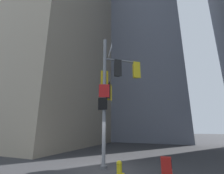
{
  "coord_description": "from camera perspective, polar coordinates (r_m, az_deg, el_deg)",
  "views": [
    {
      "loc": [
        3.91,
        -8.47,
        2.17
      ],
      "look_at": [
        0.28,
        0.57,
        4.74
      ],
      "focal_mm": 24.87,
      "sensor_mm": 36.0,
      "label": 1
    }
  ],
  "objects": [
    {
      "name": "building_tower_left",
      "position": [
        30.21,
        -21.44,
        19.48
      ],
      "size": [
        17.16,
        17.16,
        37.36
      ],
      "primitive_type": "cube",
      "color": "tan",
      "rests_on": "ground"
    },
    {
      "name": "newspaper_box",
      "position": [
        8.16,
        19.47,
        -26.2
      ],
      "size": [
        0.45,
        0.36,
        0.9
      ],
      "color": "red",
      "rests_on": "ground"
    },
    {
      "name": "building_mid_block",
      "position": [
        40.15,
        9.69,
        21.74
      ],
      "size": [
        16.19,
        16.19,
        51.85
      ],
      "primitive_type": "cube",
      "color": "slate",
      "rests_on": "ground"
    },
    {
      "name": "ground",
      "position": [
        9.58,
        -3.19,
        -27.87
      ],
      "size": [
        120.0,
        120.0,
        0.0
      ],
      "primitive_type": "plane",
      "color": "#38383A"
    },
    {
      "name": "fire_hydrant",
      "position": [
        7.16,
        2.74,
        -28.63
      ],
      "size": [
        0.33,
        0.23,
        0.87
      ],
      "color": "yellow",
      "rests_on": "ground"
    },
    {
      "name": "signal_pole_assembly",
      "position": [
        10.09,
        -0.24,
        0.24
      ],
      "size": [
        2.65,
        2.25,
        7.93
      ],
      "color": "gray",
      "rests_on": "ground"
    }
  ]
}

